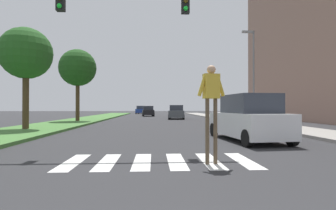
{
  "coord_description": "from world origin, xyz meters",
  "views": [
    {
      "loc": [
        -0.15,
        -0.27,
        1.43
      ],
      "look_at": [
        0.75,
        16.48,
        1.57
      ],
      "focal_mm": 28.43,
      "sensor_mm": 36.0,
      "label": 1
    }
  ],
  "objects_px": {
    "sedan_distant": "(148,111)",
    "tree_mid": "(26,54)",
    "traffic_light_gantry": "(58,22)",
    "street_lamp_right": "(253,68)",
    "tree_far": "(78,68)",
    "suv_crossing": "(248,119)",
    "sedan_far_horizon": "(141,110)",
    "pedestrian_performer": "(211,98)",
    "sedan_midblock": "(176,112)"
  },
  "relations": [
    {
      "from": "tree_mid",
      "to": "tree_far",
      "type": "relative_size",
      "value": 0.9
    },
    {
      "from": "tree_mid",
      "to": "suv_crossing",
      "type": "relative_size",
      "value": 1.27
    },
    {
      "from": "suv_crossing",
      "to": "sedan_midblock",
      "type": "bearing_deg",
      "value": 93.43
    },
    {
      "from": "street_lamp_right",
      "to": "sedan_distant",
      "type": "relative_size",
      "value": 1.75
    },
    {
      "from": "traffic_light_gantry",
      "to": "tree_mid",
      "type": "bearing_deg",
      "value": 121.74
    },
    {
      "from": "tree_mid",
      "to": "sedan_midblock",
      "type": "relative_size",
      "value": 1.31
    },
    {
      "from": "tree_far",
      "to": "suv_crossing",
      "type": "xyz_separation_m",
      "value": [
        11.21,
        -14.24,
        -4.19
      ]
    },
    {
      "from": "suv_crossing",
      "to": "pedestrian_performer",
      "type": "bearing_deg",
      "value": -119.41
    },
    {
      "from": "tree_far",
      "to": "suv_crossing",
      "type": "height_order",
      "value": "tree_far"
    },
    {
      "from": "street_lamp_right",
      "to": "sedan_far_horizon",
      "type": "relative_size",
      "value": 1.62
    },
    {
      "from": "tree_mid",
      "to": "street_lamp_right",
      "type": "xyz_separation_m",
      "value": [
        15.62,
        4.87,
        -0.02
      ]
    },
    {
      "from": "traffic_light_gantry",
      "to": "pedestrian_performer",
      "type": "bearing_deg",
      "value": -28.63
    },
    {
      "from": "sedan_midblock",
      "to": "sedan_far_horizon",
      "type": "xyz_separation_m",
      "value": [
        -5.62,
        26.25,
        0.02
      ]
    },
    {
      "from": "sedan_distant",
      "to": "sedan_far_horizon",
      "type": "height_order",
      "value": "sedan_far_horizon"
    },
    {
      "from": "suv_crossing",
      "to": "tree_mid",
      "type": "bearing_deg",
      "value": 156.6
    },
    {
      "from": "tree_mid",
      "to": "tree_far",
      "type": "xyz_separation_m",
      "value": [
        0.45,
        9.2,
        0.51
      ]
    },
    {
      "from": "tree_far",
      "to": "street_lamp_right",
      "type": "height_order",
      "value": "street_lamp_right"
    },
    {
      "from": "tree_far",
      "to": "pedestrian_performer",
      "type": "distance_m",
      "value": 21.0
    },
    {
      "from": "suv_crossing",
      "to": "sedan_distant",
      "type": "xyz_separation_m",
      "value": [
        -4.95,
        31.48,
        -0.17
      ]
    },
    {
      "from": "tree_mid",
      "to": "sedan_distant",
      "type": "distance_m",
      "value": 27.54
    },
    {
      "from": "street_lamp_right",
      "to": "suv_crossing",
      "type": "xyz_separation_m",
      "value": [
        -3.97,
        -9.91,
        -3.66
      ]
    },
    {
      "from": "traffic_light_gantry",
      "to": "street_lamp_right",
      "type": "height_order",
      "value": "street_lamp_right"
    },
    {
      "from": "tree_far",
      "to": "street_lamp_right",
      "type": "relative_size",
      "value": 0.9
    },
    {
      "from": "tree_mid",
      "to": "traffic_light_gantry",
      "type": "height_order",
      "value": "tree_mid"
    },
    {
      "from": "traffic_light_gantry",
      "to": "sedan_midblock",
      "type": "xyz_separation_m",
      "value": [
        6.02,
        23.2,
        -3.53
      ]
    },
    {
      "from": "sedan_distant",
      "to": "pedestrian_performer",
      "type": "bearing_deg",
      "value": -86.26
    },
    {
      "from": "street_lamp_right",
      "to": "pedestrian_performer",
      "type": "xyz_separation_m",
      "value": [
        -6.55,
        -14.5,
        -2.93
      ]
    },
    {
      "from": "street_lamp_right",
      "to": "sedan_distant",
      "type": "xyz_separation_m",
      "value": [
        -8.91,
        21.56,
        -3.83
      ]
    },
    {
      "from": "tree_mid",
      "to": "tree_far",
      "type": "height_order",
      "value": "tree_far"
    },
    {
      "from": "street_lamp_right",
      "to": "sedan_far_horizon",
      "type": "height_order",
      "value": "street_lamp_right"
    },
    {
      "from": "traffic_light_gantry",
      "to": "sedan_midblock",
      "type": "distance_m",
      "value": 24.22
    },
    {
      "from": "tree_mid",
      "to": "traffic_light_gantry",
      "type": "bearing_deg",
      "value": -58.26
    },
    {
      "from": "traffic_light_gantry",
      "to": "sedan_distant",
      "type": "distance_m",
      "value": 33.77
    },
    {
      "from": "tree_far",
      "to": "sedan_distant",
      "type": "height_order",
      "value": "tree_far"
    },
    {
      "from": "street_lamp_right",
      "to": "sedan_distant",
      "type": "distance_m",
      "value": 23.65
    },
    {
      "from": "suv_crossing",
      "to": "sedan_distant",
      "type": "height_order",
      "value": "suv_crossing"
    },
    {
      "from": "tree_mid",
      "to": "street_lamp_right",
      "type": "relative_size",
      "value": 0.8
    },
    {
      "from": "tree_far",
      "to": "sedan_distant",
      "type": "bearing_deg",
      "value": 70.03
    },
    {
      "from": "pedestrian_performer",
      "to": "street_lamp_right",
      "type": "bearing_deg",
      "value": 65.68
    },
    {
      "from": "sedan_distant",
      "to": "tree_mid",
      "type": "bearing_deg",
      "value": -104.24
    },
    {
      "from": "pedestrian_performer",
      "to": "sedan_far_horizon",
      "type": "xyz_separation_m",
      "value": [
        -4.3,
        52.01,
        -0.86
      ]
    },
    {
      "from": "tree_mid",
      "to": "sedan_distant",
      "type": "xyz_separation_m",
      "value": [
        6.71,
        26.43,
        -3.85
      ]
    },
    {
      "from": "traffic_light_gantry",
      "to": "sedan_distant",
      "type": "height_order",
      "value": "traffic_light_gantry"
    },
    {
      "from": "traffic_light_gantry",
      "to": "street_lamp_right",
      "type": "distance_m",
      "value": 16.41
    },
    {
      "from": "tree_mid",
      "to": "pedestrian_performer",
      "type": "bearing_deg",
      "value": -46.71
    },
    {
      "from": "tree_far",
      "to": "sedan_distant",
      "type": "relative_size",
      "value": 1.57
    },
    {
      "from": "street_lamp_right",
      "to": "pedestrian_performer",
      "type": "height_order",
      "value": "street_lamp_right"
    },
    {
      "from": "tree_mid",
      "to": "sedan_far_horizon",
      "type": "height_order",
      "value": "tree_mid"
    },
    {
      "from": "tree_mid",
      "to": "suv_crossing",
      "type": "xyz_separation_m",
      "value": [
        11.66,
        -5.04,
        -3.68
      ]
    },
    {
      "from": "tree_far",
      "to": "sedan_midblock",
      "type": "bearing_deg",
      "value": 34.91
    }
  ]
}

